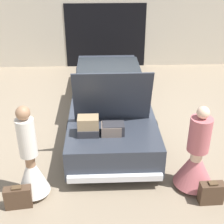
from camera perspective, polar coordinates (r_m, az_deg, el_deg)
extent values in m
plane|color=#7F705B|center=(8.01, -0.45, -0.92)|extent=(40.00, 40.00, 0.00)
cube|color=beige|center=(11.24, -1.22, 15.30)|extent=(12.00, 0.12, 2.80)
cube|color=black|center=(11.24, -1.20, 13.73)|extent=(2.80, 0.02, 2.20)
cube|color=#2D333D|center=(7.79, -0.46, 2.18)|extent=(1.77, 5.37, 0.60)
cube|color=#1E2328|center=(7.87, -0.56, 6.59)|extent=(1.56, 1.72, 0.43)
cylinder|color=black|center=(9.36, -5.85, 5.95)|extent=(0.18, 0.76, 0.76)
cylinder|color=black|center=(9.41, 4.19, 6.12)|extent=(0.18, 0.76, 0.76)
cylinder|color=black|center=(6.46, -7.24, -5.04)|extent=(0.18, 0.76, 0.76)
cylinder|color=black|center=(6.51, 7.27, -4.70)|extent=(0.18, 0.76, 0.76)
cube|color=silver|center=(5.60, 0.56, -11.97)|extent=(1.69, 0.10, 0.12)
cube|color=#2D333D|center=(5.96, 0.06, 2.69)|extent=(1.51, 0.32, 1.10)
cube|color=#2D2D33|center=(5.80, -4.32, -3.45)|extent=(0.40, 0.32, 0.14)
cube|color=#75665B|center=(5.79, -0.15, -3.15)|extent=(0.37, 0.29, 0.20)
cube|color=#9E8460|center=(5.71, -4.39, -1.90)|extent=(0.38, 0.27, 0.22)
cube|color=#2D2D33|center=(5.79, 0.24, -3.08)|extent=(0.40, 0.27, 0.21)
cylinder|color=#997051|center=(5.60, -14.37, -11.10)|extent=(0.16, 0.16, 0.84)
cone|color=silver|center=(5.58, -14.42, -10.76)|extent=(0.56, 0.56, 0.76)
cylinder|color=silver|center=(5.17, -15.35, -4.56)|extent=(0.29, 0.29, 0.67)
sphere|color=#997051|center=(4.95, -16.00, -0.18)|extent=(0.23, 0.23, 0.23)
cylinder|color=beige|center=(5.82, 14.86, -9.89)|extent=(0.21, 0.21, 0.79)
cone|color=#B25B60|center=(5.79, 14.90, -9.58)|extent=(0.71, 0.71, 0.71)
cylinder|color=#B25B60|center=(5.42, 15.75, -3.99)|extent=(0.37, 0.37, 0.62)
sphere|color=beige|center=(5.22, 16.34, -0.10)|extent=(0.21, 0.21, 0.21)
cube|color=#473323|center=(5.58, -16.77, -14.73)|extent=(0.46, 0.21, 0.39)
cube|color=#4C3823|center=(5.44, -17.09, -13.05)|extent=(0.17, 0.11, 0.02)
cube|color=#473323|center=(5.68, 17.68, -13.94)|extent=(0.41, 0.19, 0.40)
cube|color=#4C3823|center=(5.54, 18.01, -12.25)|extent=(0.15, 0.11, 0.02)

